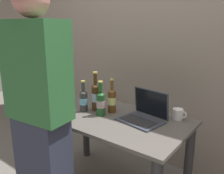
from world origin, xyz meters
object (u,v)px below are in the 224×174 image
beer_bottle_dark (112,100)px  beer_bottle_amber (96,96)px  laptop (144,114)px  beer_bottle_brown (84,100)px  coffee_mug (178,114)px  person_figure (40,113)px  beer_bottle_green (101,102)px

beer_bottle_dark → beer_bottle_amber: bearing=-161.0°
laptop → beer_bottle_brown: 0.54m
beer_bottle_brown → beer_bottle_dark: bearing=31.5°
beer_bottle_dark → coffee_mug: beer_bottle_dark is taller
person_figure → beer_bottle_amber: bearing=96.2°
person_figure → coffee_mug: (0.59, 0.86, -0.14)m
beer_bottle_dark → coffee_mug: size_ratio=2.55×
laptop → beer_bottle_amber: 0.46m
beer_bottle_dark → beer_bottle_amber: 0.15m
beer_bottle_green → coffee_mug: beer_bottle_green is taller
coffee_mug → beer_bottle_amber: bearing=-160.2°
beer_bottle_brown → beer_bottle_amber: 0.11m
beer_bottle_green → beer_bottle_amber: 0.13m
coffee_mug → person_figure: bearing=-124.6°
beer_bottle_dark → beer_bottle_green: bearing=-105.3°
laptop → beer_bottle_amber: bearing=-172.6°
laptop → beer_bottle_green: 0.37m
laptop → beer_bottle_brown: bearing=-165.1°
beer_bottle_brown → coffee_mug: (0.73, 0.32, -0.06)m
beer_bottle_brown → coffee_mug: bearing=23.6°
laptop → beer_bottle_dark: (-0.31, -0.01, 0.06)m
coffee_mug → beer_bottle_brown: bearing=-156.4°
person_figure → laptop: bearing=60.4°
beer_bottle_amber → person_figure: (0.07, -0.62, 0.05)m
beer_bottle_brown → beer_bottle_amber: (0.07, 0.08, 0.03)m
laptop → coffee_mug: bearing=41.0°
beer_bottle_dark → beer_bottle_amber: (-0.14, -0.05, 0.02)m
beer_bottle_amber → person_figure: person_figure is taller
beer_bottle_green → beer_bottle_amber: size_ratio=0.85×
beer_bottle_brown → person_figure: (0.14, -0.54, 0.08)m
person_figure → beer_bottle_green: bearing=85.5°
laptop → beer_bottle_amber: size_ratio=1.08×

